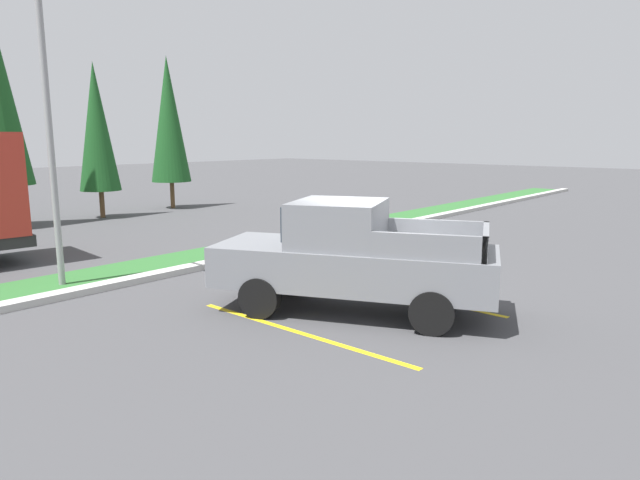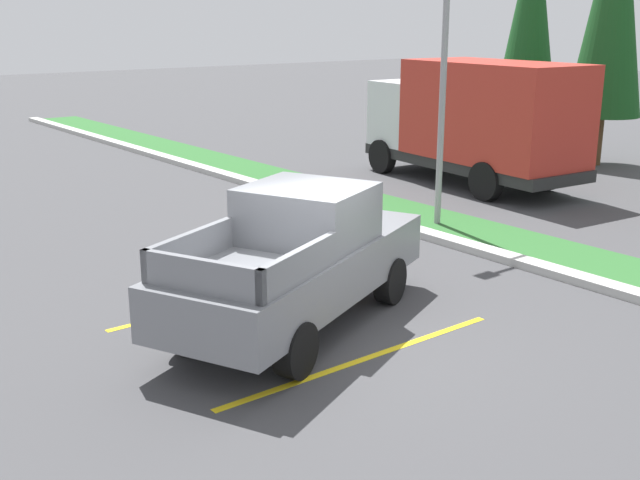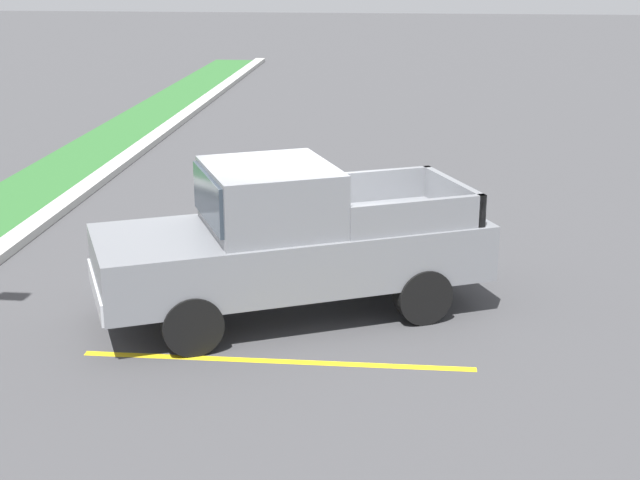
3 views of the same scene
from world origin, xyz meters
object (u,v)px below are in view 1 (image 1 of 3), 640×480
(cypress_tree_rightmost, at_px, (169,120))
(street_light, at_px, (51,115))
(cypress_tree_right_inner, at_px, (97,127))
(pickup_truck_main, at_px, (351,258))

(cypress_tree_rightmost, bearing_deg, street_light, -133.73)
(street_light, xyz_separation_m, cypress_tree_right_inner, (6.22, 9.95, -0.03))
(cypress_tree_right_inner, height_order, cypress_tree_rightmost, cypress_tree_rightmost)
(cypress_tree_right_inner, bearing_deg, street_light, -122.02)
(street_light, distance_m, cypress_tree_rightmost, 14.57)
(cypress_tree_right_inner, distance_m, cypress_tree_rightmost, 3.91)
(street_light, relative_size, cypress_tree_rightmost, 0.91)
(pickup_truck_main, height_order, cypress_tree_rightmost, cypress_tree_rightmost)
(pickup_truck_main, relative_size, street_light, 0.87)
(cypress_tree_rightmost, bearing_deg, pickup_truck_main, -114.13)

